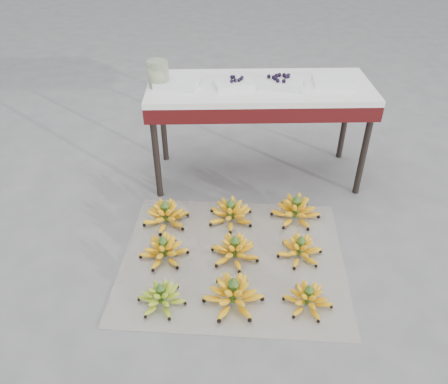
{
  "coord_description": "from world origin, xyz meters",
  "views": [
    {
      "loc": [
        -0.18,
        -1.73,
        1.76
      ],
      "look_at": [
        -0.13,
        0.39,
        0.24
      ],
      "focal_mm": 35.0,
      "sensor_mm": 36.0,
      "label": 1
    }
  ],
  "objects_px": {
    "glass_jar": "(158,74)",
    "tray_far_left": "(177,83)",
    "bunch_front_center": "(233,294)",
    "tray_left": "(234,84)",
    "bunch_mid_left": "(164,250)",
    "bunch_back_right": "(296,210)",
    "bunch_mid_center": "(235,250)",
    "bunch_back_center": "(231,213)",
    "vendor_table": "(259,96)",
    "bunch_front_right": "(308,298)",
    "newspaper_mat": "(233,258)",
    "bunch_mid_right": "(300,249)",
    "bunch_front_left": "(161,297)",
    "tray_right": "(281,83)",
    "tray_far_right": "(334,82)",
    "bunch_back_left": "(166,215)"
  },
  "relations": [
    {
      "from": "bunch_back_right",
      "to": "tray_left",
      "type": "bearing_deg",
      "value": 146.46
    },
    {
      "from": "bunch_front_right",
      "to": "bunch_mid_right",
      "type": "height_order",
      "value": "bunch_mid_right"
    },
    {
      "from": "bunch_front_center",
      "to": "tray_right",
      "type": "distance_m",
      "value": 1.37
    },
    {
      "from": "bunch_back_right",
      "to": "bunch_mid_right",
      "type": "bearing_deg",
      "value": -76.38
    },
    {
      "from": "bunch_front_right",
      "to": "tray_far_right",
      "type": "xyz_separation_m",
      "value": [
        0.31,
        1.2,
        0.66
      ]
    },
    {
      "from": "bunch_mid_left",
      "to": "tray_right",
      "type": "distance_m",
      "value": 1.28
    },
    {
      "from": "tray_far_left",
      "to": "tray_right",
      "type": "relative_size",
      "value": 0.96
    },
    {
      "from": "bunch_front_left",
      "to": "tray_left",
      "type": "distance_m",
      "value": 1.39
    },
    {
      "from": "bunch_front_left",
      "to": "bunch_mid_left",
      "type": "distance_m",
      "value": 0.34
    },
    {
      "from": "bunch_back_center",
      "to": "tray_right",
      "type": "bearing_deg",
      "value": 49.23
    },
    {
      "from": "bunch_mid_center",
      "to": "tray_left",
      "type": "xyz_separation_m",
      "value": [
        0.02,
        0.83,
        0.65
      ]
    },
    {
      "from": "bunch_mid_left",
      "to": "bunch_back_right",
      "type": "relative_size",
      "value": 0.76
    },
    {
      "from": "tray_left",
      "to": "tray_far_right",
      "type": "height_order",
      "value": "tray_left"
    },
    {
      "from": "bunch_mid_left",
      "to": "tray_left",
      "type": "height_order",
      "value": "tray_left"
    },
    {
      "from": "bunch_mid_right",
      "to": "vendor_table",
      "type": "bearing_deg",
      "value": 123.17
    },
    {
      "from": "bunch_front_right",
      "to": "bunch_back_right",
      "type": "distance_m",
      "value": 0.7
    },
    {
      "from": "bunch_front_center",
      "to": "tray_far_right",
      "type": "distance_m",
      "value": 1.51
    },
    {
      "from": "bunch_back_right",
      "to": "tray_far_right",
      "type": "height_order",
      "value": "tray_far_right"
    },
    {
      "from": "bunch_mid_right",
      "to": "tray_far_right",
      "type": "xyz_separation_m",
      "value": [
        0.29,
        0.85,
        0.66
      ]
    },
    {
      "from": "bunch_mid_left",
      "to": "bunch_mid_right",
      "type": "distance_m",
      "value": 0.77
    },
    {
      "from": "newspaper_mat",
      "to": "vendor_table",
      "type": "distance_m",
      "value": 1.09
    },
    {
      "from": "bunch_front_right",
      "to": "newspaper_mat",
      "type": "bearing_deg",
      "value": 117.92
    },
    {
      "from": "bunch_back_right",
      "to": "tray_far_right",
      "type": "relative_size",
      "value": 1.39
    },
    {
      "from": "bunch_back_right",
      "to": "tray_right",
      "type": "bearing_deg",
      "value": 117.41
    },
    {
      "from": "newspaper_mat",
      "to": "bunch_mid_left",
      "type": "distance_m",
      "value": 0.4
    },
    {
      "from": "glass_jar",
      "to": "tray_far_left",
      "type": "bearing_deg",
      "value": 3.85
    },
    {
      "from": "tray_right",
      "to": "newspaper_mat",
      "type": "bearing_deg",
      "value": -111.6
    },
    {
      "from": "newspaper_mat",
      "to": "tray_far_left",
      "type": "distance_m",
      "value": 1.16
    },
    {
      "from": "bunch_mid_right",
      "to": "vendor_table",
      "type": "xyz_separation_m",
      "value": [
        -0.18,
        0.87,
        0.56
      ]
    },
    {
      "from": "tray_far_right",
      "to": "tray_right",
      "type": "bearing_deg",
      "value": -177.21
    },
    {
      "from": "newspaper_mat",
      "to": "bunch_back_center",
      "type": "xyz_separation_m",
      "value": [
        -0.0,
        0.34,
        0.06
      ]
    },
    {
      "from": "bunch_mid_right",
      "to": "tray_left",
      "type": "bearing_deg",
      "value": 134.39
    },
    {
      "from": "bunch_mid_center",
      "to": "bunch_back_center",
      "type": "xyz_separation_m",
      "value": [
        -0.01,
        0.33,
        0.0
      ]
    },
    {
      "from": "newspaper_mat",
      "to": "tray_left",
      "type": "xyz_separation_m",
      "value": [
        0.03,
        0.84,
        0.71
      ]
    },
    {
      "from": "bunch_front_left",
      "to": "vendor_table",
      "type": "height_order",
      "value": "vendor_table"
    },
    {
      "from": "vendor_table",
      "to": "tray_far_right",
      "type": "xyz_separation_m",
      "value": [
        0.47,
        -0.02,
        0.1
      ]
    },
    {
      "from": "bunch_front_left",
      "to": "bunch_front_center",
      "type": "bearing_deg",
      "value": 21.5
    },
    {
      "from": "bunch_mid_center",
      "to": "bunch_back_right",
      "type": "height_order",
      "value": "bunch_back_right"
    },
    {
      "from": "newspaper_mat",
      "to": "tray_far_right",
      "type": "relative_size",
      "value": 4.56
    },
    {
      "from": "bunch_front_center",
      "to": "tray_left",
      "type": "height_order",
      "value": "tray_left"
    },
    {
      "from": "bunch_front_center",
      "to": "bunch_mid_right",
      "type": "xyz_separation_m",
      "value": [
        0.39,
        0.33,
        -0.01
      ]
    },
    {
      "from": "bunch_back_left",
      "to": "bunch_back_right",
      "type": "bearing_deg",
      "value": 9.22
    },
    {
      "from": "newspaper_mat",
      "to": "bunch_front_right",
      "type": "bearing_deg",
      "value": -43.96
    },
    {
      "from": "bunch_mid_center",
      "to": "glass_jar",
      "type": "xyz_separation_m",
      "value": [
        -0.45,
        0.85,
        0.71
      ]
    },
    {
      "from": "vendor_table",
      "to": "tray_right",
      "type": "xyz_separation_m",
      "value": [
        0.13,
        -0.04,
        0.1
      ]
    },
    {
      "from": "tray_far_right",
      "to": "tray_left",
      "type": "bearing_deg",
      "value": -178.38
    },
    {
      "from": "bunch_mid_left",
      "to": "vendor_table",
      "type": "height_order",
      "value": "vendor_table"
    },
    {
      "from": "tray_left",
      "to": "bunch_front_left",
      "type": "bearing_deg",
      "value": -109.27
    },
    {
      "from": "tray_far_left",
      "to": "tray_left",
      "type": "height_order",
      "value": "tray_left"
    },
    {
      "from": "bunch_back_right",
      "to": "tray_right",
      "type": "relative_size",
      "value": 1.23
    }
  ]
}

